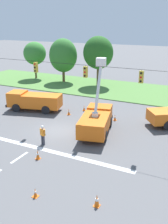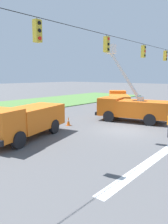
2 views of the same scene
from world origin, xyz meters
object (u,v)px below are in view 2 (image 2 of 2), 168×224
traffic_cone_near_bucket (59,117)px  traffic_cone_far_left (100,113)px  utility_truck_support_far (25,120)px  utility_truck_support_near (118,99)px  traffic_cone_lane_edge_b (68,121)px  utility_truck_bucket_lift (132,106)px

traffic_cone_near_bucket → traffic_cone_far_left: size_ratio=1.07×
utility_truck_support_far → traffic_cone_near_bucket: size_ratio=9.64×
utility_truck_support_near → traffic_cone_lane_edge_b: 12.26m
utility_truck_support_far → traffic_cone_far_left: 9.98m
traffic_cone_lane_edge_b → traffic_cone_near_bucket: bearing=66.4°
traffic_cone_far_left → utility_truck_support_far: bearing=-173.5°
utility_truck_support_near → utility_truck_bucket_lift: bearing=-141.4°
utility_truck_support_far → traffic_cone_near_bucket: bearing=25.0°
utility_truck_support_near → traffic_cone_near_bucket: utility_truck_support_near is taller
utility_truck_bucket_lift → traffic_cone_far_left: 4.04m
traffic_cone_lane_edge_b → traffic_cone_far_left: bearing=7.4°
utility_truck_bucket_lift → traffic_cone_far_left: (0.48, 3.88, -1.04)m
traffic_cone_lane_edge_b → utility_truck_support_far: bearing=-174.5°
utility_truck_support_far → traffic_cone_near_bucket: (5.42, 2.53, -0.89)m
utility_truck_bucket_lift → traffic_cone_lane_edge_b: size_ratio=9.49×
utility_truck_support_far → traffic_cone_lane_edge_b: size_ratio=9.40×
utility_truck_support_far → traffic_cone_near_bucket: 6.05m
utility_truck_support_near → utility_truck_support_far: utility_truck_support_far is taller
utility_truck_bucket_lift → utility_truck_support_near: bearing=38.6°
traffic_cone_near_bucket → traffic_cone_lane_edge_b: size_ratio=0.98×
traffic_cone_lane_edge_b → traffic_cone_far_left: traffic_cone_lane_edge_b is taller
traffic_cone_near_bucket → traffic_cone_lane_edge_b: (-0.92, -2.10, 0.01)m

